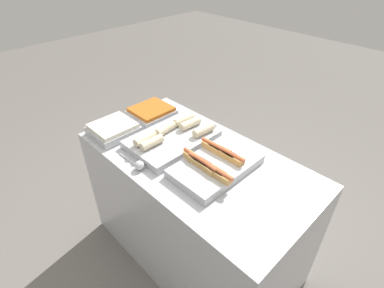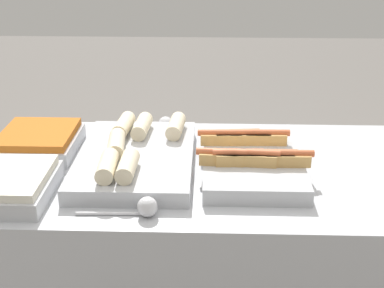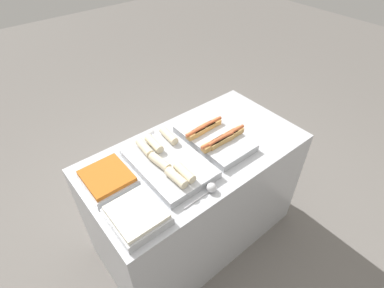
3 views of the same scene
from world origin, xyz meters
The scene contains 8 objects.
ground_plane centered at (0.00, 0.00, 0.00)m, with size 12.00×12.00×0.00m, color slate.
counter centered at (0.00, 0.00, 0.45)m, with size 1.44×0.76×0.90m.
tray_hotdogs centered at (0.16, 0.00, 0.93)m, with size 0.35×0.49×0.10m.
tray_wraps centered at (-0.21, 0.01, 0.93)m, with size 0.36×0.53×0.10m.
tray_side_front centered at (-0.56, -0.21, 0.93)m, with size 0.26×0.28×0.07m.
tray_side_back centered at (-0.56, 0.11, 0.93)m, with size 0.26×0.28×0.07m.
serving_spoon_near centered at (-0.15, -0.30, 0.92)m, with size 0.22×0.06×0.06m.
serving_spoon_far centered at (-0.15, 0.30, 0.92)m, with size 0.23×0.06×0.06m.
Camera 1 is at (0.98, -0.99, 1.99)m, focal length 28.00 mm.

